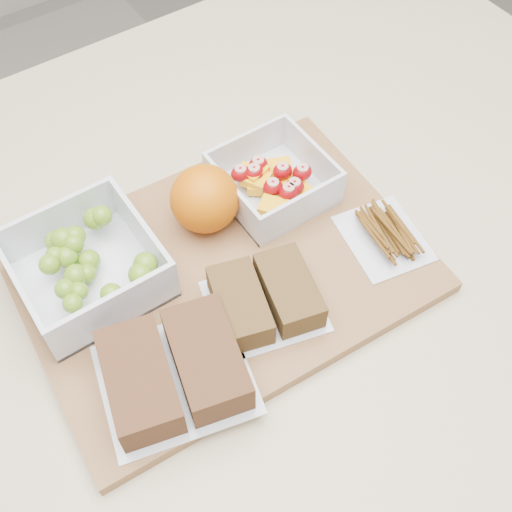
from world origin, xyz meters
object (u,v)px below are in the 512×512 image
object	(u,v)px
cutting_board	(224,272)
grape_container	(87,264)
sandwich_bag_left	(174,370)
sandwich_bag_center	(265,298)
pretzel_bag	(385,233)
orange	(205,199)
fruit_container	(273,182)

from	to	relation	value
cutting_board	grape_container	size ratio (longest dim) A/B	2.98
sandwich_bag_left	sandwich_bag_center	xyz separation A→B (m)	(0.12, 0.02, -0.00)
grape_container	pretzel_bag	xyz separation A→B (m)	(0.29, -0.14, -0.01)
grape_container	orange	size ratio (longest dim) A/B	1.83
grape_container	pretzel_bag	world-z (taller)	grape_container
grape_container	sandwich_bag_center	distance (m)	0.19
grape_container	sandwich_bag_center	bearing A→B (deg)	-45.26
cutting_board	grape_container	distance (m)	0.15
cutting_board	sandwich_bag_left	bearing A→B (deg)	-138.83
grape_container	fruit_container	bearing A→B (deg)	-2.61
pretzel_bag	orange	bearing A→B (deg)	138.43
grape_container	sandwich_bag_center	size ratio (longest dim) A/B	1.03
cutting_board	grape_container	xyz separation A→B (m)	(-0.12, 0.07, 0.03)
grape_container	orange	xyz separation A→B (m)	(0.14, -0.00, 0.01)
grape_container	sandwich_bag_left	distance (m)	0.15
pretzel_bag	fruit_container	bearing A→B (deg)	117.01
cutting_board	sandwich_bag_center	distance (m)	0.07
pretzel_bag	grape_container	bearing A→B (deg)	155.10
sandwich_bag_center	pretzel_bag	world-z (taller)	sandwich_bag_center
fruit_container	orange	size ratio (longest dim) A/B	1.53
fruit_container	orange	distance (m)	0.09
sandwich_bag_left	cutting_board	bearing A→B (deg)	38.05
grape_container	fruit_container	size ratio (longest dim) A/B	1.20
cutting_board	pretzel_bag	size ratio (longest dim) A/B	3.69
fruit_container	sandwich_bag_center	distance (m)	0.16
fruit_container	pretzel_bag	xyz separation A→B (m)	(0.06, -0.13, -0.01)
cutting_board	sandwich_bag_left	xyz separation A→B (m)	(-0.11, -0.09, 0.03)
sandwich_bag_center	orange	bearing A→B (deg)	85.59
fruit_container	grape_container	bearing A→B (deg)	177.39
sandwich_bag_center	grape_container	bearing A→B (deg)	134.74
sandwich_bag_left	grape_container	bearing A→B (deg)	95.66
fruit_container	orange	xyz separation A→B (m)	(-0.09, 0.01, 0.02)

